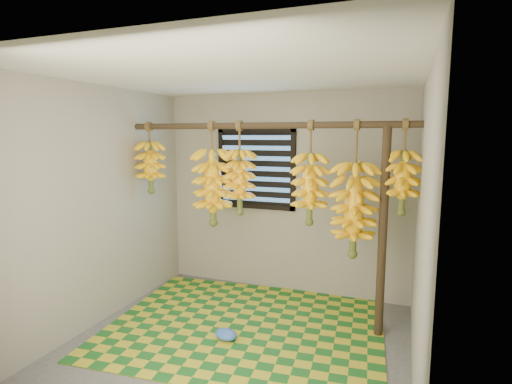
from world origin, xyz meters
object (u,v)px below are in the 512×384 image
at_px(woven_mat, 245,326).
at_px(banana_bunch_f, 403,182).
at_px(banana_bunch_d, 310,189).
at_px(banana_bunch_e, 354,210).
at_px(support_post, 383,234).
at_px(banana_bunch_b, 213,187).
at_px(banana_bunch_a, 151,167).
at_px(banana_bunch_c, 240,182).
at_px(plastic_bag, 226,334).

distance_m(woven_mat, banana_bunch_f, 2.07).
distance_m(banana_bunch_d, banana_bunch_e, 0.46).
bearing_deg(banana_bunch_e, support_post, 0.00).
xyz_separation_m(banana_bunch_b, banana_bunch_f, (1.90, -0.00, 0.13)).
height_order(banana_bunch_a, banana_bunch_d, same).
bearing_deg(banana_bunch_e, banana_bunch_d, 180.00).
height_order(banana_bunch_b, banana_bunch_e, same).
distance_m(woven_mat, banana_bunch_a, 2.02).
xyz_separation_m(woven_mat, banana_bunch_a, (-1.27, 0.29, 1.54)).
bearing_deg(banana_bunch_d, banana_bunch_e, -0.00).
height_order(woven_mat, banana_bunch_a, banana_bunch_a).
xyz_separation_m(woven_mat, banana_bunch_c, (-0.18, 0.29, 1.42)).
relative_size(banana_bunch_c, banana_bunch_e, 0.74).
relative_size(woven_mat, banana_bunch_a, 3.37).
relative_size(banana_bunch_b, banana_bunch_e, 0.85).
distance_m(banana_bunch_e, banana_bunch_f, 0.50).
distance_m(plastic_bag, banana_bunch_e, 1.68).
bearing_deg(banana_bunch_e, banana_bunch_b, 180.00).
height_order(banana_bunch_d, banana_bunch_e, same).
bearing_deg(support_post, banana_bunch_e, 180.00).
bearing_deg(banana_bunch_b, banana_bunch_a, -180.00).
xyz_separation_m(support_post, plastic_bag, (-1.33, -0.61, -0.94)).
distance_m(banana_bunch_c, banana_bunch_d, 0.74).
xyz_separation_m(banana_bunch_d, banana_bunch_f, (0.85, -0.00, 0.10)).
relative_size(banana_bunch_d, banana_bunch_e, 0.78).
relative_size(banana_bunch_b, banana_bunch_f, 1.28).
bearing_deg(banana_bunch_a, support_post, 0.00).
bearing_deg(support_post, banana_bunch_d, 180.00).
bearing_deg(banana_bunch_a, banana_bunch_e, 0.00).
relative_size(woven_mat, plastic_bag, 11.60).
xyz_separation_m(support_post, banana_bunch_f, (0.15, 0.00, 0.49)).
distance_m(plastic_bag, banana_bunch_a, 2.01).
distance_m(plastic_bag, banana_bunch_d, 1.59).
xyz_separation_m(support_post, banana_bunch_c, (-1.44, 0.00, 0.43)).
relative_size(banana_bunch_b, banana_bunch_c, 1.14).
relative_size(support_post, banana_bunch_e, 1.55).
bearing_deg(banana_bunch_b, banana_bunch_c, 0.00).
height_order(banana_bunch_a, banana_bunch_e, same).
bearing_deg(plastic_bag, banana_bunch_f, 22.40).
distance_m(banana_bunch_b, banana_bunch_d, 1.06).
height_order(banana_bunch_b, banana_bunch_c, same).
height_order(support_post, banana_bunch_e, banana_bunch_e).
xyz_separation_m(woven_mat, banana_bunch_e, (1.00, 0.29, 1.20)).
bearing_deg(banana_bunch_c, woven_mat, -58.53).
bearing_deg(woven_mat, banana_bunch_b, 149.64).
distance_m(support_post, woven_mat, 1.63).
bearing_deg(banana_bunch_d, banana_bunch_a, -180.00).
height_order(banana_bunch_c, banana_bunch_e, same).
height_order(support_post, plastic_bag, support_post).
height_order(woven_mat, banana_bunch_e, banana_bunch_e).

